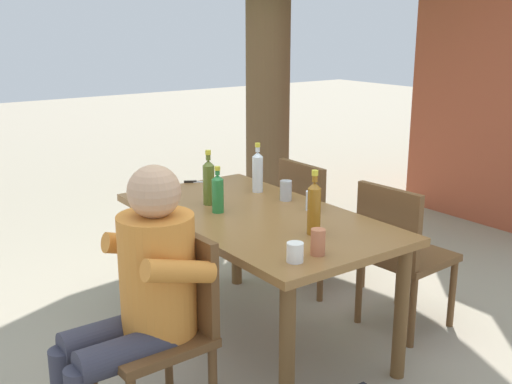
{
  "coord_description": "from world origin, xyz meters",
  "views": [
    {
      "loc": [
        2.55,
        -1.85,
        1.73
      ],
      "look_at": [
        0.0,
        0.0,
        0.86
      ],
      "focal_mm": 43.4,
      "sensor_mm": 36.0,
      "label": 1
    }
  ],
  "objects": [
    {
      "name": "chair_near_right",
      "position": [
        0.36,
        -0.74,
        0.49
      ],
      "size": [
        0.46,
        0.46,
        0.87
      ],
      "color": "brown",
      "rests_on": "ground_plane"
    },
    {
      "name": "bottle_amber",
      "position": [
        0.43,
        0.03,
        0.88
      ],
      "size": [
        0.06,
        0.06,
        0.31
      ],
      "color": "#996019",
      "rests_on": "dining_table"
    },
    {
      "name": "cup_terracotta",
      "position": [
        0.65,
        -0.14,
        0.8
      ],
      "size": [
        0.06,
        0.06,
        0.12
      ],
      "primitive_type": "cylinder",
      "color": "#BC6B47",
      "rests_on": "dining_table"
    },
    {
      "name": "cup_white",
      "position": [
        0.65,
        -0.27,
        0.79
      ],
      "size": [
        0.07,
        0.07,
        0.09
      ],
      "primitive_type": "cylinder",
      "color": "white",
      "rests_on": "dining_table"
    },
    {
      "name": "chair_far_right",
      "position": [
        0.37,
        0.74,
        0.49
      ],
      "size": [
        0.47,
        0.47,
        0.87
      ],
      "color": "brown",
      "rests_on": "ground_plane"
    },
    {
      "name": "bottle_clear",
      "position": [
        -0.36,
        0.27,
        0.87
      ],
      "size": [
        0.06,
        0.06,
        0.3
      ],
      "color": "white",
      "rests_on": "dining_table"
    },
    {
      "name": "cup_glass",
      "position": [
        0.12,
        0.28,
        0.8
      ],
      "size": [
        0.07,
        0.07,
        0.11
      ],
      "primitive_type": "cylinder",
      "color": "silver",
      "rests_on": "dining_table"
    },
    {
      "name": "dining_table",
      "position": [
        0.0,
        0.0,
        0.65
      ],
      "size": [
        1.6,
        0.88,
        0.74
      ],
      "color": "olive",
      "rests_on": "ground_plane"
    },
    {
      "name": "table_knife",
      "position": [
        -0.75,
        0.1,
        0.75
      ],
      "size": [
        0.14,
        0.22,
        0.01
      ],
      "color": "silver",
      "rests_on": "dining_table"
    },
    {
      "name": "bottle_olive",
      "position": [
        -0.3,
        -0.11,
        0.88
      ],
      "size": [
        0.06,
        0.06,
        0.31
      ],
      "color": "#566623",
      "rests_on": "dining_table"
    },
    {
      "name": "ground_plane",
      "position": [
        0.0,
        0.0,
        0.0
      ],
      "size": [
        24.0,
        24.0,
        0.0
      ],
      "primitive_type": "plane",
      "color": "gray"
    },
    {
      "name": "chair_far_left",
      "position": [
        -0.36,
        0.74,
        0.49
      ],
      "size": [
        0.44,
        0.44,
        0.87
      ],
      "color": "brown",
      "rests_on": "ground_plane"
    },
    {
      "name": "cup_steel",
      "position": [
        -0.11,
        0.29,
        0.8
      ],
      "size": [
        0.07,
        0.07,
        0.12
      ],
      "primitive_type": "cylinder",
      "color": "#B2B7BC",
      "rests_on": "dining_table"
    },
    {
      "name": "bottle_green",
      "position": [
        -0.14,
        -0.15,
        0.85
      ],
      "size": [
        0.06,
        0.06,
        0.25
      ],
      "color": "#287A38",
      "rests_on": "dining_table"
    },
    {
      "name": "person_in_white_shirt",
      "position": [
        0.36,
        -0.85,
        0.66
      ],
      "size": [
        0.47,
        0.61,
        1.18
      ],
      "color": "orange",
      "rests_on": "ground_plane"
    }
  ]
}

